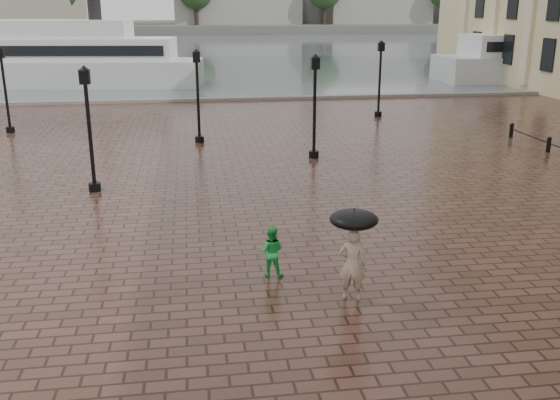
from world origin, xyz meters
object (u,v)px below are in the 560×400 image
(child_pedestrian, at_px, (271,252))
(ferry_near, at_px, (66,59))
(adult_pedestrian, at_px, (352,264))
(street_lamps, at_px, (206,96))

(child_pedestrian, height_order, ferry_near, ferry_near)
(adult_pedestrian, relative_size, ferry_near, 0.08)
(street_lamps, relative_size, adult_pedestrian, 12.37)
(adult_pedestrian, bearing_deg, ferry_near, -54.49)
(street_lamps, bearing_deg, child_pedestrian, -86.25)
(street_lamps, distance_m, child_pedestrian, 16.10)
(street_lamps, xyz_separation_m, ferry_near, (-10.82, 24.64, -0.12))
(adult_pedestrian, height_order, child_pedestrian, adult_pedestrian)
(child_pedestrian, xyz_separation_m, ferry_near, (-11.86, 40.62, 1.55))
(street_lamps, height_order, child_pedestrian, street_lamps)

